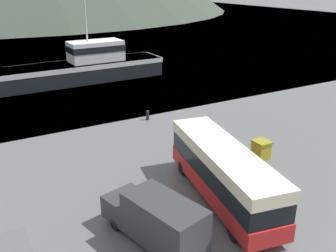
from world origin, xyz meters
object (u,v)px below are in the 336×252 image
object	(u,v)px
delivery_van	(156,219)
fishing_boat	(84,66)
tour_bus	(223,171)
small_boat	(106,68)
storage_bin	(261,149)

from	to	relation	value
delivery_van	fishing_boat	bearing A→B (deg)	64.30
tour_bus	delivery_van	distance (m)	5.58
tour_bus	small_boat	world-z (taller)	tour_bus
delivery_van	small_boat	world-z (taller)	delivery_van
tour_bus	fishing_boat	world-z (taller)	fishing_boat
small_boat	tour_bus	bearing A→B (deg)	-159.12
storage_bin	tour_bus	bearing A→B (deg)	-152.71
delivery_van	fishing_boat	world-z (taller)	fishing_boat
storage_bin	delivery_van	bearing A→B (deg)	-157.60
tour_bus	storage_bin	bearing A→B (deg)	38.06
storage_bin	small_boat	size ratio (longest dim) A/B	0.20
delivery_van	small_boat	size ratio (longest dim) A/B	0.93
tour_bus	small_boat	bearing A→B (deg)	91.02
tour_bus	fishing_boat	size ratio (longest dim) A/B	0.50
delivery_van	small_boat	xyz separation A→B (m)	(11.52, 37.58, -1.02)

